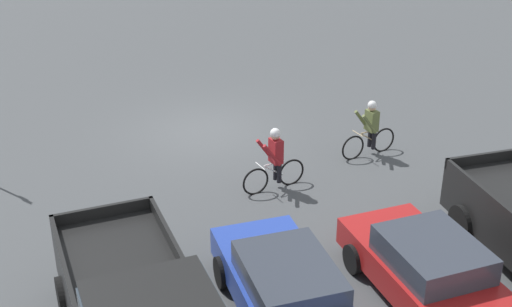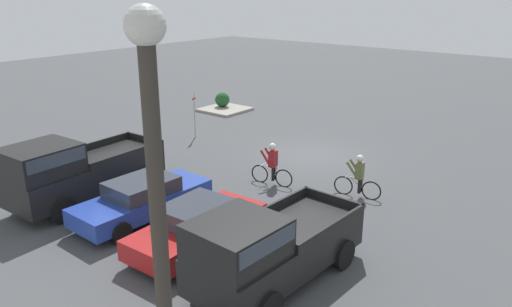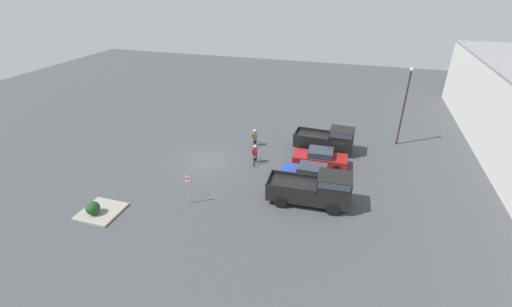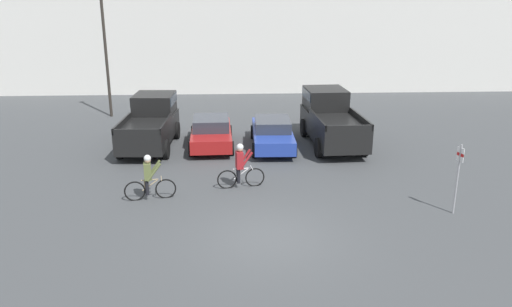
% 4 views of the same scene
% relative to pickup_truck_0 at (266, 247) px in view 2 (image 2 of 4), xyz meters
% --- Properties ---
extents(ground_plane, '(80.00, 80.00, 0.00)m').
position_rel_pickup_truck_0_xyz_m(ground_plane, '(4.78, -9.57, -1.14)').
color(ground_plane, '#424447').
extents(pickup_truck_0, '(2.38, 5.17, 2.22)m').
position_rel_pickup_truck_0_xyz_m(pickup_truck_0, '(0.00, 0.00, 0.00)').
color(pickup_truck_0, black).
rests_on(pickup_truck_0, ground_plane).
extents(sedan_0, '(2.08, 4.41, 1.37)m').
position_rel_pickup_truck_0_xyz_m(sedan_0, '(2.78, -0.38, -0.45)').
color(sedan_0, maroon).
rests_on(sedan_0, ground_plane).
extents(sedan_1, '(1.99, 4.70, 1.34)m').
position_rel_pickup_truck_0_xyz_m(sedan_1, '(5.58, -0.65, -0.46)').
color(sedan_1, '#233D9E').
rests_on(sedan_1, ground_plane).
extents(pickup_truck_1, '(2.44, 5.64, 2.38)m').
position_rel_pickup_truck_0_xyz_m(pickup_truck_1, '(8.36, 0.02, 0.08)').
color(pickup_truck_1, black).
rests_on(pickup_truck_1, ground_plane).
extents(cyclist_0, '(1.74, 0.52, 1.68)m').
position_rel_pickup_truck_0_xyz_m(cyclist_0, '(4.02, -5.60, -0.30)').
color(cyclist_0, black).
rests_on(cyclist_0, ground_plane).
extents(cyclist_1, '(1.74, 0.52, 1.63)m').
position_rel_pickup_truck_0_xyz_m(cyclist_1, '(0.90, -6.57, -0.34)').
color(cyclist_1, black).
rests_on(cyclist_1, ground_plane).
extents(fire_lane_sign, '(0.10, 0.30, 2.31)m').
position_rel_pickup_truck_0_xyz_m(fire_lane_sign, '(10.82, -8.22, 0.25)').
color(fire_lane_sign, '#9E9EA3').
rests_on(fire_lane_sign, ground_plane).
extents(curb_island, '(2.55, 2.55, 0.15)m').
position_rel_pickup_truck_0_xyz_m(curb_island, '(13.45, -13.37, -1.07)').
color(curb_island, gray).
rests_on(curb_island, ground_plane).
extents(shrub, '(0.90, 0.90, 0.90)m').
position_rel_pickup_truck_0_xyz_m(shrub, '(13.84, -13.58, -0.54)').
color(shrub, '#1E4C23').
rests_on(shrub, curb_island).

